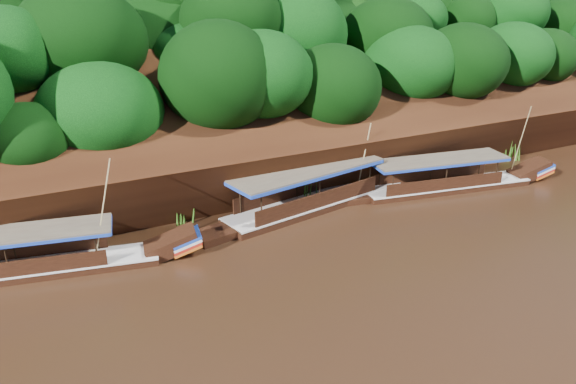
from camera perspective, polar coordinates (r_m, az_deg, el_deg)
name	(u,v)px	position (r m, az deg, el deg)	size (l,w,h in m)	color
ground	(380,270)	(28.08, 9.30, -7.83)	(160.00, 160.00, 0.00)	black
riverbank	(215,126)	(46.24, -7.38, 6.67)	(120.00, 30.06, 19.40)	black
boat_0	(456,181)	(39.21, 16.74, 1.04)	(13.96, 4.26, 6.06)	black
boat_1	(327,195)	(35.19, 4.01, -0.26)	(15.35, 4.88, 5.43)	black
boat_2	(46,262)	(29.79, -23.37, -6.55)	(14.33, 4.52, 5.83)	black
reeds	(244,199)	(33.68, -4.46, -0.69)	(47.56, 2.24, 2.13)	#356B1A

